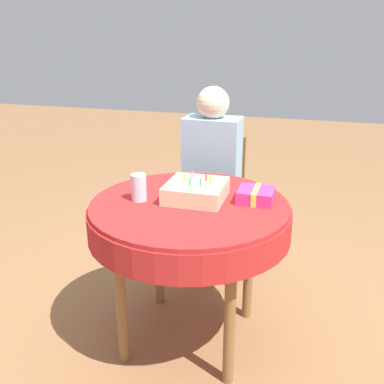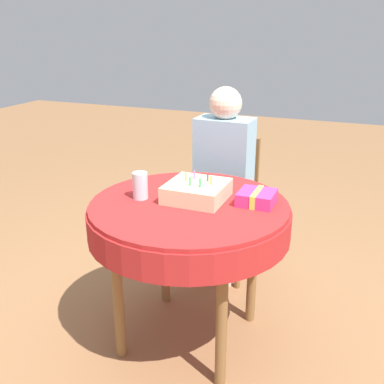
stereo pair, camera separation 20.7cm
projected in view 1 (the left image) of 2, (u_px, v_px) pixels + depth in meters
ground_plane at (190, 336)px, 2.34m from camera, size 12.00×12.00×0.00m
dining_table at (189, 221)px, 2.11m from camera, size 0.95×0.95×0.75m
chair at (214, 200)px, 2.88m from camera, size 0.39×0.39×0.87m
person at (211, 168)px, 2.72m from camera, size 0.34×0.30×1.19m
birthday_cake at (196, 191)px, 2.11m from camera, size 0.27×0.27×0.12m
drinking_glass at (139, 187)px, 2.09m from camera, size 0.07×0.07×0.13m
gift_box at (256, 195)px, 2.09m from camera, size 0.16×0.17×0.06m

